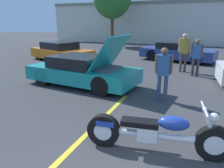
# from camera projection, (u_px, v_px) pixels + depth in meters

# --- Properties ---
(parking_stripe_foreground) EXTENTS (0.12, 5.74, 0.01)m
(parking_stripe_foreground) POSITION_uv_depth(u_px,v_px,m) (83.00, 137.00, 4.53)
(parking_stripe_foreground) COLOR yellow
(parking_stripe_foreground) RESTS_ON ground
(far_building) EXTENTS (32.00, 4.20, 4.40)m
(far_building) POSITION_uv_depth(u_px,v_px,m) (195.00, 21.00, 23.02)
(far_building) COLOR beige
(far_building) RESTS_ON ground
(motorcycle) EXTENTS (2.59, 0.70, 0.95)m
(motorcycle) POSITION_uv_depth(u_px,v_px,m) (156.00, 133.00, 3.94)
(motorcycle) COLOR black
(motorcycle) RESTS_ON ground
(show_car_hood_open) EXTENTS (4.33, 2.27, 1.89)m
(show_car_hood_open) POSITION_uv_depth(u_px,v_px,m) (83.00, 71.00, 8.14)
(show_car_hood_open) COLOR teal
(show_car_hood_open) RESTS_ON ground
(parked_car_left_row) EXTENTS (4.49, 3.06, 1.15)m
(parked_car_left_row) POSITION_uv_depth(u_px,v_px,m) (61.00, 52.00, 13.26)
(parked_car_left_row) COLOR orange
(parked_car_left_row) RESTS_ON ground
(parked_car_mid_left_row) EXTENTS (4.60, 2.64, 1.13)m
(parked_car_mid_left_row) POSITION_uv_depth(u_px,v_px,m) (177.00, 52.00, 13.31)
(parked_car_mid_left_row) COLOR navy
(parked_car_mid_left_row) RESTS_ON ground
(spectator_near_motorcycle) EXTENTS (0.52, 0.21, 1.60)m
(spectator_near_motorcycle) POSITION_uv_depth(u_px,v_px,m) (163.00, 70.00, 6.45)
(spectator_near_motorcycle) COLOR #38476B
(spectator_near_motorcycle) RESTS_ON ground
(spectator_by_show_car) EXTENTS (0.52, 0.24, 1.80)m
(spectator_by_show_car) POSITION_uv_depth(u_px,v_px,m) (184.00, 49.00, 10.22)
(spectator_by_show_car) COLOR brown
(spectator_by_show_car) RESTS_ON ground
(spectator_midground) EXTENTS (0.52, 0.21, 1.61)m
(spectator_midground) POSITION_uv_depth(u_px,v_px,m) (197.00, 55.00, 9.43)
(spectator_midground) COLOR #333338
(spectator_midground) RESTS_ON ground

